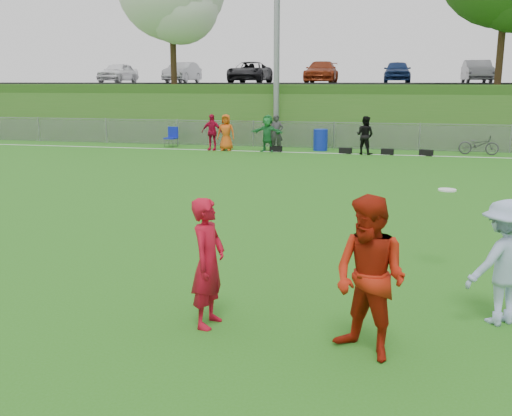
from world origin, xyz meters
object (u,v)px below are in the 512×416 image
(player_red_left, at_px, (208,263))
(recycling_bin, at_px, (320,140))
(player_red_center, at_px, (370,278))
(player_blue, at_px, (504,262))
(frisbee, at_px, (447,190))
(bicycle, at_px, (479,145))

(player_red_left, relative_size, recycling_bin, 1.74)
(player_red_center, distance_m, recycling_bin, 20.66)
(player_red_left, distance_m, player_blue, 3.90)
(recycling_bin, bearing_deg, player_blue, -76.57)
(frisbee, bearing_deg, recycling_bin, 103.22)
(player_red_left, xyz_separation_m, player_red_center, (2.09, -0.43, 0.10))
(player_red_center, relative_size, player_blue, 1.14)
(recycling_bin, bearing_deg, frisbee, -76.78)
(player_red_left, bearing_deg, frisbee, -40.74)
(player_red_left, height_order, player_blue, player_red_left)
(player_red_left, distance_m, bicycle, 20.99)
(player_red_left, height_order, player_red_center, player_red_center)
(player_red_center, relative_size, bicycle, 1.15)
(player_red_left, bearing_deg, player_red_center, -95.07)
(player_red_left, height_order, recycling_bin, player_red_left)
(player_red_left, bearing_deg, bicycle, -10.88)
(player_red_left, xyz_separation_m, frisbee, (3.24, 2.99, 0.55))
(player_red_center, height_order, frisbee, player_red_center)
(player_blue, relative_size, bicycle, 1.00)
(bicycle, bearing_deg, player_red_center, 175.62)
(recycling_bin, distance_m, bicycle, 7.03)
(player_blue, distance_m, recycling_bin, 19.63)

